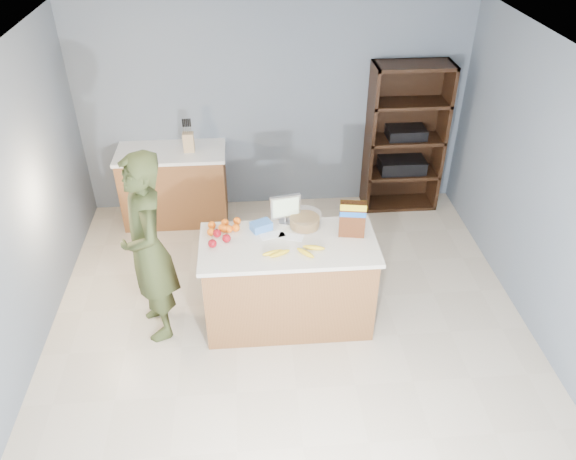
{
  "coord_description": "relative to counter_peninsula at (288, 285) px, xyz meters",
  "views": [
    {
      "loc": [
        -0.32,
        -3.67,
        3.75
      ],
      "look_at": [
        0.0,
        0.35,
        1.0
      ],
      "focal_mm": 35.0,
      "sensor_mm": 36.0,
      "label": 1
    }
  ],
  "objects": [
    {
      "name": "tv",
      "position": [
        -0.0,
        0.32,
        0.64
      ],
      "size": [
        0.28,
        0.12,
        0.28
      ],
      "color": "silver",
      "rests_on": "counter_peninsula"
    },
    {
      "name": "envelopes",
      "position": [
        -0.05,
        0.1,
        0.49
      ],
      "size": [
        0.41,
        0.21,
        0.0
      ],
      "color": "white",
      "rests_on": "counter_peninsula"
    },
    {
      "name": "salad_bowl",
      "position": [
        0.17,
        0.25,
        0.54
      ],
      "size": [
        0.3,
        0.3,
        0.13
      ],
      "color": "#267219",
      "rests_on": "counter_peninsula"
    },
    {
      "name": "back_cabinet",
      "position": [
        -1.2,
        1.9,
        0.04
      ],
      "size": [
        1.24,
        0.62,
        0.9
      ],
      "color": "brown",
      "rests_on": "ground"
    },
    {
      "name": "floor",
      "position": [
        0.0,
        -0.3,
        -0.42
      ],
      "size": [
        4.5,
        5.0,
        0.02
      ],
      "primitive_type": "cube",
      "color": "beige",
      "rests_on": "ground"
    },
    {
      "name": "bananas",
      "position": [
        0.03,
        -0.16,
        0.51
      ],
      "size": [
        0.55,
        0.2,
        0.04
      ],
      "color": "yellow",
      "rests_on": "counter_peninsula"
    },
    {
      "name": "cereal_box",
      "position": [
        0.57,
        0.07,
        0.68
      ],
      "size": [
        0.24,
        0.12,
        0.34
      ],
      "color": "#592B14",
      "rests_on": "counter_peninsula"
    },
    {
      "name": "oranges",
      "position": [
        -0.56,
        0.24,
        0.52
      ],
      "size": [
        0.3,
        0.23,
        0.07
      ],
      "color": "orange",
      "rests_on": "counter_peninsula"
    },
    {
      "name": "blue_carton",
      "position": [
        -0.23,
        0.22,
        0.52
      ],
      "size": [
        0.21,
        0.18,
        0.08
      ],
      "primitive_type": "cube",
      "rotation": [
        0.0,
        0.0,
        0.43
      ],
      "color": "blue",
      "rests_on": "counter_peninsula"
    },
    {
      "name": "shelving_unit",
      "position": [
        1.55,
        2.05,
        0.45
      ],
      "size": [
        0.9,
        0.4,
        1.8
      ],
      "color": "black",
      "rests_on": "ground"
    },
    {
      "name": "knife_block",
      "position": [
        -0.98,
        1.88,
        0.6
      ],
      "size": [
        0.12,
        0.1,
        0.31
      ],
      "color": "tan",
      "rests_on": "back_cabinet"
    },
    {
      "name": "counter_peninsula",
      "position": [
        0.0,
        0.0,
        0.0
      ],
      "size": [
        1.56,
        0.76,
        0.9
      ],
      "color": "brown",
      "rests_on": "ground"
    },
    {
      "name": "person",
      "position": [
        -1.21,
        -0.01,
        0.49
      ],
      "size": [
        0.62,
        0.76,
        1.81
      ],
      "primitive_type": "imported",
      "rotation": [
        0.0,
        0.0,
        -1.24
      ],
      "color": "#36401E",
      "rests_on": "ground"
    },
    {
      "name": "apples",
      "position": [
        -0.61,
        0.06,
        0.52
      ],
      "size": [
        0.2,
        0.23,
        0.08
      ],
      "color": "maroon",
      "rests_on": "counter_peninsula"
    },
    {
      "name": "walls",
      "position": [
        0.0,
        -0.3,
        1.24
      ],
      "size": [
        4.52,
        5.02,
        2.51
      ],
      "color": "slate",
      "rests_on": "ground"
    }
  ]
}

